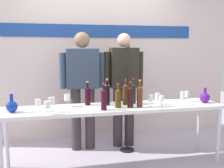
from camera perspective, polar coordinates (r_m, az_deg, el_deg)
ground_plane at (r=3.58m, az=0.58°, el=-16.55°), size 10.00×10.00×0.00m
back_wall at (r=4.55m, az=-3.38°, el=7.99°), size 4.67×0.11×3.00m
display_table at (r=3.36m, az=0.59°, el=-5.66°), size 2.70×0.56×0.76m
decanter_blue_left at (r=3.22m, az=-20.05°, el=-4.36°), size 0.13×0.13×0.21m
decanter_blue_right at (r=3.76m, az=18.66°, el=-2.64°), size 0.13×0.13×0.20m
presenter_left at (r=3.92m, az=-6.12°, el=0.32°), size 0.64×0.22×1.68m
presenter_right at (r=4.04m, az=2.46°, el=0.25°), size 0.59×0.22×1.67m
wine_bottle_0 at (r=3.52m, az=4.46°, el=-1.79°), size 0.07×0.07×0.32m
wine_bottle_1 at (r=3.30m, az=5.78°, el=-2.41°), size 0.07×0.07×0.33m
wine_bottle_2 at (r=3.53m, az=-1.04°, el=-1.76°), size 0.07×0.07×0.32m
wine_bottle_3 at (r=3.26m, az=1.28°, el=-2.78°), size 0.07×0.07×0.29m
wine_bottle_4 at (r=3.42m, az=-5.07°, el=-2.32°), size 0.07×0.07×0.30m
wine_bottle_5 at (r=3.40m, az=-1.04°, el=-2.09°), size 0.07×0.07×0.31m
wine_bottle_6 at (r=3.13m, az=-1.71°, el=-3.11°), size 0.07×0.07×0.31m
wine_bottle_7 at (r=3.28m, az=3.83°, el=-2.52°), size 0.07×0.07×0.31m
wine_bottle_8 at (r=3.44m, az=2.83°, el=-2.01°), size 0.07×0.07×0.32m
wine_glass_left_0 at (r=3.11m, az=-12.37°, el=-3.52°), size 0.07×0.07×0.17m
wine_glass_left_1 at (r=3.01m, az=-13.28°, el=-4.24°), size 0.07×0.07×0.14m
wine_glass_left_2 at (r=3.36m, az=-9.27°, el=-2.80°), size 0.07×0.07×0.15m
wine_glass_left_3 at (r=3.16m, az=-15.08°, el=-3.82°), size 0.06×0.06×0.14m
wine_glass_right_0 at (r=3.34m, az=8.05°, el=-2.99°), size 0.06×0.06×0.15m
wine_glass_right_1 at (r=3.57m, az=14.43°, el=-2.26°), size 0.06×0.06×0.16m
wine_glass_right_2 at (r=3.37m, az=10.24°, el=-3.01°), size 0.06×0.06×0.14m
wine_glass_right_3 at (r=3.77m, az=15.25°, el=-2.05°), size 0.06×0.06×0.14m
wine_glass_right_4 at (r=3.46m, az=9.45°, el=-2.62°), size 0.07×0.07×0.15m
microphone_stand at (r=3.91m, az=3.18°, el=-6.75°), size 0.20×0.20×1.50m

